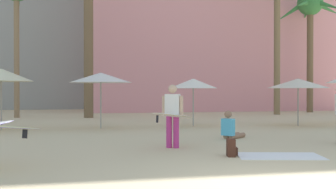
% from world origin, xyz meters
% --- Properties ---
extents(palm_tree_far_left, '(4.97, 5.09, 8.93)m').
position_xyz_m(palm_tree_far_left, '(12.97, 21.09, 7.23)').
color(palm_tree_far_left, brown).
rests_on(palm_tree_far_left, ground).
extents(cafe_umbrella_0, '(2.60, 2.60, 2.33)m').
position_xyz_m(cafe_umbrella_0, '(-2.59, 11.36, 2.12)').
color(cafe_umbrella_0, gray).
rests_on(cafe_umbrella_0, ground).
extents(cafe_umbrella_1, '(2.16, 2.16, 2.11)m').
position_xyz_m(cafe_umbrella_1, '(1.46, 11.58, 1.90)').
color(cafe_umbrella_1, gray).
rests_on(cafe_umbrella_1, ground).
extents(cafe_umbrella_2, '(2.50, 2.50, 2.46)m').
position_xyz_m(cafe_umbrella_2, '(-6.52, 11.51, 2.21)').
color(cafe_umbrella_2, gray).
rests_on(cafe_umbrella_2, ground).
extents(cafe_umbrella_3, '(2.71, 2.71, 2.12)m').
position_xyz_m(cafe_umbrella_3, '(6.09, 10.75, 1.90)').
color(cafe_umbrella_3, gray).
rests_on(cafe_umbrella_3, ground).
extents(beach_towel, '(2.18, 1.52, 0.01)m').
position_xyz_m(beach_towel, '(1.28, 3.20, 0.01)').
color(beach_towel, white).
rests_on(beach_towel, ground).
extents(backpack, '(0.28, 0.33, 0.42)m').
position_xyz_m(backpack, '(0.14, 3.42, 0.20)').
color(backpack, '#47251A').
rests_on(backpack, ground).
extents(person_near_right, '(1.89, 2.53, 1.74)m').
position_xyz_m(person_near_right, '(-0.91, 5.01, 0.93)').
color(person_near_right, '#B7337F').
rests_on(person_near_right, ground).
extents(person_mid_right, '(0.98, 0.90, 0.93)m').
position_xyz_m(person_mid_right, '(1.41, 6.81, 0.32)').
color(person_mid_right, '#936B51').
rests_on(person_mid_right, ground).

